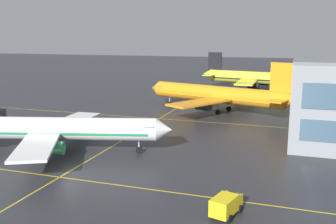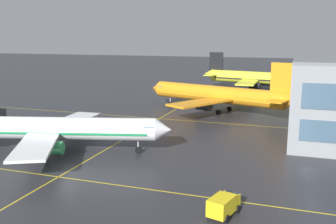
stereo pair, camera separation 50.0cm
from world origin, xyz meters
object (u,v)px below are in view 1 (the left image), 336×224
airliner_third_row (257,78)px  service_truck_red_van (226,204)px  airliner_front_gate (59,129)px  airliner_second_row (218,95)px

airliner_third_row → service_truck_red_van: bearing=-86.0°
airliner_front_gate → service_truck_red_van: size_ratio=7.72×
airliner_front_gate → service_truck_red_van: 31.46m
airliner_front_gate → service_truck_red_van: airliner_front_gate is taller
airliner_third_row → service_truck_red_van: (6.50, -93.81, -3.07)m
airliner_third_row → service_truck_red_van: size_ratio=8.95×
airliner_front_gate → service_truck_red_van: bearing=-24.8°
airliner_second_row → airliner_third_row: bearing=83.2°
airliner_front_gate → airliner_second_row: airliner_second_row is taller
airliner_second_row → airliner_third_row: 41.35m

